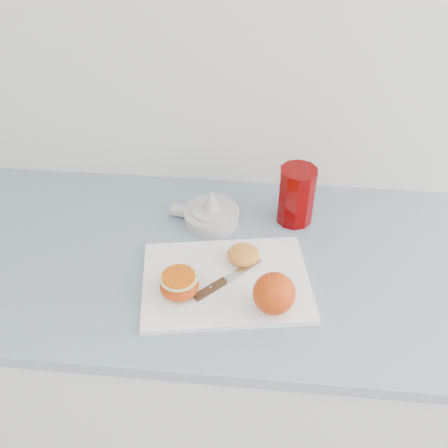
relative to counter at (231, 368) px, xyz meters
name	(u,v)px	position (x,y,z in m)	size (l,w,h in m)	color
counter	(231,368)	(0.00, 0.00, 0.00)	(2.51, 0.64, 0.89)	silver
cutting_board	(226,281)	(-0.01, -0.09, 0.45)	(0.36, 0.25, 0.01)	white
whole_orange	(274,294)	(0.09, -0.16, 0.50)	(0.09, 0.09, 0.09)	#CA3F00
half_orange	(179,284)	(-0.10, -0.14, 0.48)	(0.08, 0.08, 0.05)	#CA3F00
squeezed_shell	(243,254)	(0.02, -0.02, 0.47)	(0.07, 0.07, 0.03)	orange
paring_knife	(216,286)	(-0.03, -0.11, 0.46)	(0.14, 0.14, 0.01)	#3E2517
citrus_juicer	(211,213)	(-0.07, 0.12, 0.47)	(0.17, 0.14, 0.09)	silver
red_tumbler	(296,197)	(0.14, 0.15, 0.51)	(0.09, 0.09, 0.15)	#690000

